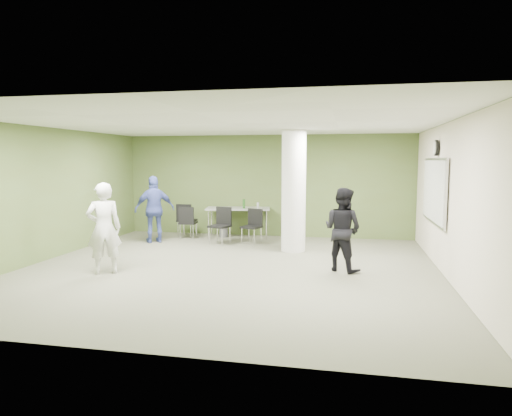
% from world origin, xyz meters
% --- Properties ---
extents(floor, '(8.00, 8.00, 0.00)m').
position_xyz_m(floor, '(0.00, 0.00, 0.00)').
color(floor, '#5A5A47').
rests_on(floor, ground).
extents(ceiling, '(8.00, 8.00, 0.00)m').
position_xyz_m(ceiling, '(0.00, 0.00, 2.80)').
color(ceiling, white).
rests_on(ceiling, wall_back).
extents(wall_back, '(8.00, 2.80, 0.02)m').
position_xyz_m(wall_back, '(0.00, 4.00, 1.40)').
color(wall_back, '#4F5F2C').
rests_on(wall_back, floor).
extents(wall_left, '(0.02, 8.00, 2.80)m').
position_xyz_m(wall_left, '(-4.00, 0.00, 1.40)').
color(wall_left, '#4F5F2C').
rests_on(wall_left, floor).
extents(wall_right_cream, '(0.02, 8.00, 2.80)m').
position_xyz_m(wall_right_cream, '(4.00, 0.00, 1.40)').
color(wall_right_cream, beige).
rests_on(wall_right_cream, floor).
extents(column, '(0.56, 0.56, 2.80)m').
position_xyz_m(column, '(1.00, 2.00, 1.40)').
color(column, silver).
rests_on(column, floor).
extents(whiteboard, '(0.05, 2.30, 1.30)m').
position_xyz_m(whiteboard, '(3.92, 1.20, 1.50)').
color(whiteboard, silver).
rests_on(whiteboard, wall_right_cream).
extents(wall_clock, '(0.06, 0.32, 0.32)m').
position_xyz_m(wall_clock, '(3.92, 1.20, 2.35)').
color(wall_clock, black).
rests_on(wall_clock, wall_right_cream).
extents(folding_table, '(1.82, 1.03, 1.07)m').
position_xyz_m(folding_table, '(-0.69, 3.54, 0.77)').
color(folding_table, gray).
rests_on(folding_table, floor).
extents(wastebasket, '(0.24, 0.24, 0.27)m').
position_xyz_m(wastebasket, '(-1.11, 3.50, 0.14)').
color(wastebasket, '#4C4C4C').
rests_on(wastebasket, floor).
extents(chair_back_left, '(0.48, 0.48, 0.91)m').
position_xyz_m(chair_back_left, '(-2.15, 3.36, 0.53)').
color(chair_back_left, black).
rests_on(chair_back_left, floor).
extents(chair_back_right, '(0.46, 0.46, 0.87)m').
position_xyz_m(chair_back_right, '(-1.99, 3.07, 0.50)').
color(chair_back_right, black).
rests_on(chair_back_right, floor).
extents(chair_table_left, '(0.57, 0.57, 0.92)m').
position_xyz_m(chair_table_left, '(-0.91, 2.59, 0.54)').
color(chair_table_left, black).
rests_on(chair_table_left, floor).
extents(chair_table_right, '(0.54, 0.54, 0.87)m').
position_xyz_m(chair_table_right, '(-0.13, 2.79, 0.51)').
color(chair_table_right, black).
rests_on(chair_table_right, floor).
extents(woman_white, '(0.74, 0.68, 1.70)m').
position_xyz_m(woman_white, '(-2.18, -0.83, 0.85)').
color(woman_white, white).
rests_on(woman_white, floor).
extents(man_black, '(0.97, 0.92, 1.59)m').
position_xyz_m(man_black, '(2.15, 0.27, 0.80)').
color(man_black, black).
rests_on(man_black, floor).
extents(man_blue, '(1.07, 0.90, 1.71)m').
position_xyz_m(man_blue, '(-2.61, 2.37, 0.86)').
color(man_blue, '#3A4790').
rests_on(man_blue, floor).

